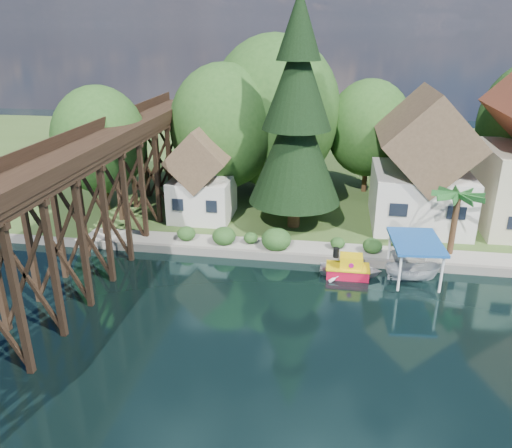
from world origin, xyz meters
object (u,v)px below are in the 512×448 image
object	(u,v)px
house_left	(423,169)
tugboat	(348,268)
trestle_bridge	(93,194)
boat_canopy	(413,264)
conifer	(297,120)
palm_tree	(458,197)
boat_white_a	(351,269)
shed	(202,180)

from	to	relation	value
house_left	tugboat	bearing A→B (deg)	-120.50
trestle_bridge	boat_canopy	xyz separation A→B (m)	(21.47, 1.18, -4.09)
conifer	tugboat	bearing A→B (deg)	-59.26
palm_tree	boat_canopy	size ratio (longest dim) A/B	1.04
trestle_bridge	boat_white_a	size ratio (longest dim) A/B	10.52
trestle_bridge	house_left	bearing A→B (deg)	25.21
tugboat	boat_white_a	xyz separation A→B (m)	(0.18, 0.31, -0.20)
tugboat	palm_tree	bearing A→B (deg)	27.29
trestle_bridge	shed	bearing A→B (deg)	61.81
tugboat	boat_canopy	distance (m)	4.25
house_left	shed	world-z (taller)	house_left
palm_tree	boat_canopy	xyz separation A→B (m)	(-3.08, -3.67, -3.56)
shed	tugboat	world-z (taller)	shed
shed	tugboat	size ratio (longest dim) A/B	2.70
palm_tree	boat_white_a	xyz separation A→B (m)	(-7.11, -3.45, -4.38)
trestle_bridge	boat_canopy	bearing A→B (deg)	3.13
palm_tree	boat_canopy	world-z (taller)	palm_tree
shed	house_left	bearing A→B (deg)	4.77
house_left	shed	bearing A→B (deg)	-175.23
house_left	palm_tree	world-z (taller)	house_left
shed	boat_white_a	size ratio (longest dim) A/B	1.87
shed	boat_white_a	xyz separation A→B (m)	(12.44, -7.94, -3.39)
conifer	palm_tree	size ratio (longest dim) A/B	3.65
house_left	conifer	xyz separation A→B (m)	(-10.11, -2.39, 4.05)
tugboat	boat_white_a	world-z (taller)	tugboat
shed	palm_tree	bearing A→B (deg)	-12.91
house_left	tugboat	size ratio (longest dim) A/B	3.79
palm_tree	boat_white_a	size ratio (longest dim) A/B	1.18
shed	boat_white_a	distance (m)	15.14
boat_white_a	palm_tree	bearing A→B (deg)	-63.46
shed	palm_tree	world-z (taller)	shed
conifer	boat_white_a	xyz separation A→B (m)	(4.55, -7.04, -8.75)
conifer	tugboat	world-z (taller)	conifer
conifer	boat_white_a	bearing A→B (deg)	-57.15
trestle_bridge	boat_canopy	world-z (taller)	trestle_bridge
house_left	palm_tree	size ratio (longest dim) A/B	2.23
trestle_bridge	tugboat	size ratio (longest dim) A/B	15.20
palm_tree	boat_white_a	distance (m)	9.04
trestle_bridge	boat_canopy	size ratio (longest dim) A/B	9.29
tugboat	boat_white_a	bearing A→B (deg)	60.13
shed	tugboat	bearing A→B (deg)	-33.91
conifer	boat_canopy	world-z (taller)	conifer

